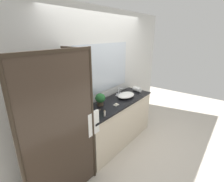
% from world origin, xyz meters
% --- Properties ---
extents(ground_plane, '(8.00, 8.00, 0.00)m').
position_xyz_m(ground_plane, '(0.00, 0.00, 0.00)').
color(ground_plane, beige).
extents(wall_back_with_mirror, '(4.40, 0.06, 2.60)m').
position_xyz_m(wall_back_with_mirror, '(0.00, 0.34, 1.30)').
color(wall_back_with_mirror, silver).
rests_on(wall_back_with_mirror, ground_plane).
extents(vanity_cabinet, '(1.80, 0.58, 0.90)m').
position_xyz_m(vanity_cabinet, '(0.00, 0.01, 0.45)').
color(vanity_cabinet, beige).
rests_on(vanity_cabinet, ground_plane).
extents(shower_enclosure, '(1.20, 0.59, 2.00)m').
position_xyz_m(shower_enclosure, '(-1.27, -0.19, 1.02)').
color(shower_enclosure, '#2D2319').
rests_on(shower_enclosure, ground_plane).
extents(sink_basin, '(0.42, 0.30, 0.09)m').
position_xyz_m(sink_basin, '(0.30, -0.02, 0.94)').
color(sink_basin, white).
rests_on(sink_basin, vanity_cabinet).
extents(faucet, '(0.17, 0.13, 0.17)m').
position_xyz_m(faucet, '(0.30, 0.16, 0.96)').
color(faucet, silver).
rests_on(faucet, vanity_cabinet).
extents(potted_plant, '(0.19, 0.19, 0.23)m').
position_xyz_m(potted_plant, '(-0.34, 0.12, 1.03)').
color(potted_plant, '#473828').
rests_on(potted_plant, vanity_cabinet).
extents(soap_dish, '(0.10, 0.07, 0.04)m').
position_xyz_m(soap_dish, '(-0.16, -0.10, 0.91)').
color(soap_dish, silver).
rests_on(soap_dish, vanity_cabinet).
extents(amenity_bottle_lotion, '(0.03, 0.03, 0.10)m').
position_xyz_m(amenity_bottle_lotion, '(-0.82, -0.11, 0.95)').
color(amenity_bottle_lotion, '#4C7056').
rests_on(amenity_bottle_lotion, vanity_cabinet).
extents(amenity_bottle_shampoo, '(0.03, 0.03, 0.10)m').
position_xyz_m(amenity_bottle_shampoo, '(-0.62, -0.22, 0.95)').
color(amenity_bottle_shampoo, silver).
rests_on(amenity_bottle_shampoo, vanity_cabinet).
extents(amenity_bottle_body_wash, '(0.03, 0.03, 0.08)m').
position_xyz_m(amenity_bottle_body_wash, '(-0.69, -0.13, 0.94)').
color(amenity_bottle_body_wash, silver).
rests_on(amenity_bottle_body_wash, vanity_cabinet).
extents(rolled_towel_near_edge, '(0.13, 0.20, 0.10)m').
position_xyz_m(rolled_towel_near_edge, '(0.76, -0.02, 0.95)').
color(rolled_towel_near_edge, white).
rests_on(rolled_towel_near_edge, vanity_cabinet).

